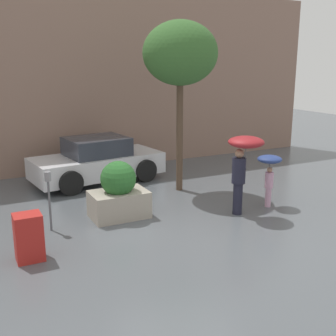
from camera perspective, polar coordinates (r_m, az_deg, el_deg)
The scene contains 9 objects.
ground_plane at distance 9.17m, azimuth 1.29°, elevation -8.98°, with size 40.00×40.00×0.00m, color #51565B.
building_facade at distance 14.51m, azimuth -11.01°, elevation 11.52°, with size 18.00×0.30×6.00m.
planter_box at distance 10.03m, azimuth -6.69°, elevation -3.38°, with size 1.33×0.89×1.37m.
person_adult at distance 10.06m, azimuth 10.15°, elevation 1.59°, with size 0.85×0.85×1.93m.
person_child at distance 10.93m, azimuth 13.58°, elevation 0.14°, with size 0.62×0.62×1.32m.
parked_car_near at distance 13.14m, azimuth -9.57°, elevation 0.91°, with size 4.12×2.35×1.38m.
street_tree at distance 11.72m, azimuth 1.66°, elevation 15.14°, with size 2.03×2.03×4.70m.
parking_meter at distance 9.41m, azimuth -15.88°, elevation -2.74°, with size 0.14×0.14×1.34m.
newspaper_box at distance 8.31m, azimuth -18.34°, elevation -8.90°, with size 0.50×0.44×0.90m.
Camera 1 is at (-3.97, -7.44, 3.60)m, focal length 45.00 mm.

